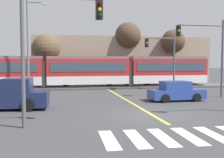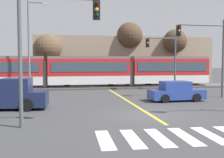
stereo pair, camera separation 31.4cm
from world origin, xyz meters
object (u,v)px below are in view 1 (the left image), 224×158
object	(u,v)px
pickup_truck	(7,96)
bare_tree_east	(128,36)
bare_tree_west	(46,48)
traffic_light_far_right	(164,54)
light_rail_tram	(88,70)
bare_tree_far_east	(173,42)
traffic_light_mid_right	(208,46)
street_lamp_west	(30,41)
sedan_crossing	(176,92)
traffic_light_near_left	(50,36)

from	to	relation	value
pickup_truck	bare_tree_east	world-z (taller)	bare_tree_east
bare_tree_west	traffic_light_far_right	bearing A→B (deg)	-37.61
light_rail_tram	bare_tree_west	size ratio (longest dim) A/B	4.29
bare_tree_west	bare_tree_far_east	size ratio (longest dim) A/B	0.88
traffic_light_mid_right	street_lamp_west	distance (m)	16.74
sedan_crossing	traffic_light_far_right	world-z (taller)	traffic_light_far_right
light_rail_tram	sedan_crossing	distance (m)	12.76
traffic_light_mid_right	traffic_light_far_right	bearing A→B (deg)	103.92
bare_tree_west	street_lamp_west	bearing A→B (deg)	-98.60
sedan_crossing	pickup_truck	bearing A→B (deg)	-172.07
light_rail_tram	traffic_light_mid_right	distance (m)	13.65
bare_tree_east	sedan_crossing	bearing A→B (deg)	-91.27
sedan_crossing	bare_tree_east	size ratio (longest dim) A/B	0.51
light_rail_tram	traffic_light_far_right	size ratio (longest dim) A/B	4.81
bare_tree_far_east	pickup_truck	bearing A→B (deg)	-136.41
sedan_crossing	bare_tree_far_east	distance (m)	18.09
sedan_crossing	pickup_truck	size ratio (longest dim) A/B	0.77
street_lamp_west	traffic_light_mid_right	bearing A→B (deg)	-25.93
street_lamp_west	bare_tree_east	world-z (taller)	street_lamp_west
traffic_light_mid_right	pickup_truck	bearing A→B (deg)	-168.89
traffic_light_far_right	bare_tree_west	world-z (taller)	bare_tree_west
sedan_crossing	bare_tree_west	world-z (taller)	bare_tree_west
traffic_light_near_left	traffic_light_far_right	world-z (taller)	traffic_light_near_left
light_rail_tram	traffic_light_far_right	xyz separation A→B (m)	(7.54, -4.01, 1.79)
street_lamp_west	bare_tree_west	bearing A→B (deg)	81.40
traffic_light_mid_right	bare_tree_west	bearing A→B (deg)	131.74
sedan_crossing	traffic_light_far_right	bearing A→B (deg)	75.90
traffic_light_mid_right	bare_tree_east	bearing A→B (deg)	100.60
traffic_light_near_left	bare_tree_far_east	world-z (taller)	bare_tree_far_east
sedan_crossing	bare_tree_east	xyz separation A→B (m)	(0.38, 17.07, 5.81)
traffic_light_near_left	traffic_light_mid_right	world-z (taller)	traffic_light_mid_right
pickup_truck	bare_tree_west	xyz separation A→B (m)	(1.69, 18.51, 3.88)
sedan_crossing	street_lamp_west	size ratio (longest dim) A/B	0.47
bare_tree_east	bare_tree_far_east	xyz separation A→B (m)	(6.15, -0.97, -0.78)
light_rail_tram	pickup_truck	xyz separation A→B (m)	(-6.46, -13.03, -1.20)
sedan_crossing	traffic_light_mid_right	size ratio (longest dim) A/B	0.65
bare_tree_east	bare_tree_far_east	world-z (taller)	bare_tree_east
traffic_light_near_left	bare_tree_west	distance (m)	23.90
sedan_crossing	bare_tree_east	bearing A→B (deg)	88.73
traffic_light_near_left	bare_tree_west	bearing A→B (deg)	92.91
light_rail_tram	sedan_crossing	xyz separation A→B (m)	(5.71, -11.34, -1.35)
traffic_light_near_left	bare_tree_far_east	distance (m)	28.06
light_rail_tram	street_lamp_west	xyz separation A→B (m)	(-6.01, -2.68, 3.04)
bare_tree_east	traffic_light_near_left	bearing A→B (deg)	-111.80
street_lamp_west	bare_tree_far_east	distance (m)	19.71
traffic_light_near_left	street_lamp_west	world-z (taller)	street_lamp_west
traffic_light_mid_right	bare_tree_east	size ratio (longest dim) A/B	0.78
pickup_truck	bare_tree_east	distance (m)	23.28
traffic_light_far_right	bare_tree_far_east	distance (m)	10.13
sedan_crossing	pickup_truck	distance (m)	12.29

